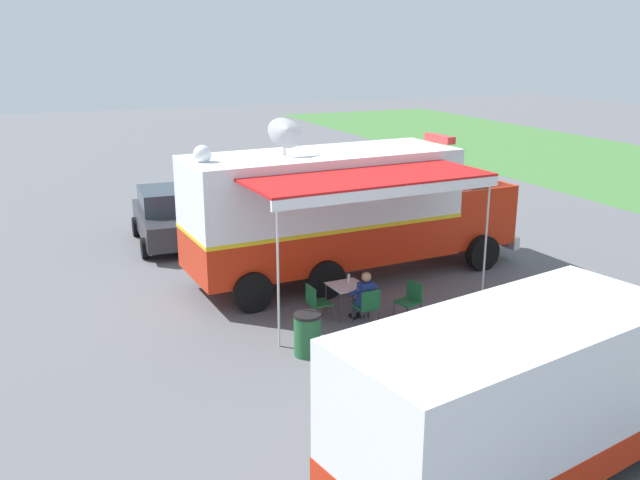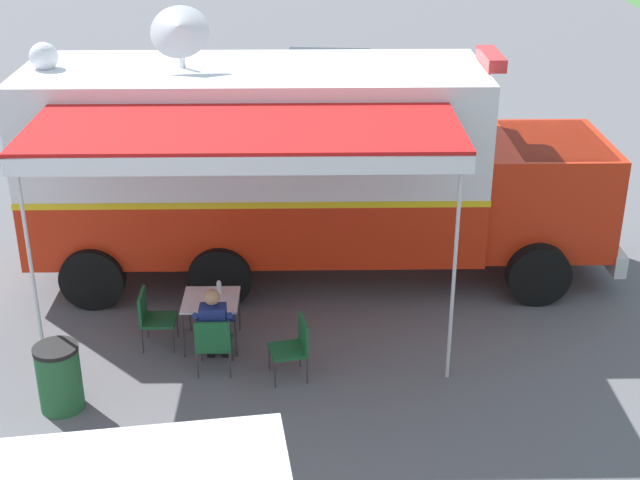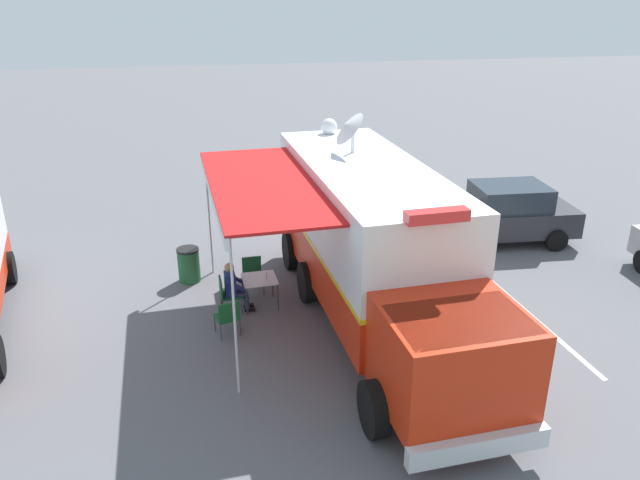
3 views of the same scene
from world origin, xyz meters
TOP-DOWN VIEW (x-y plane):
  - ground_plane at (0.00, 0.00)m, footprint 100.00×100.00m
  - lot_stripe at (-3.76, 1.53)m, footprint 0.38×4.80m
  - command_truck at (-0.01, 0.75)m, footprint 5.27×9.61m
  - folding_table at (2.43, -0.43)m, footprint 0.84×0.84m
  - water_bottle at (2.30, -0.33)m, footprint 0.07×0.07m
  - folding_chair_at_table at (3.23, -0.29)m, footprint 0.51×0.51m
  - folding_chair_beside_table at (2.53, -1.28)m, footprint 0.51×0.51m
  - folding_chair_spare_by_truck at (3.26, 0.82)m, footprint 0.59×0.59m
  - seated_responder at (3.05, -0.30)m, footprint 0.68×0.57m
  - trash_bin at (4.10, -2.15)m, footprint 0.57×0.57m
  - car_behind_truck at (-8.70, 1.03)m, footprint 2.17×4.28m
  - car_far_corner at (-5.17, -3.09)m, footprint 4.30×2.21m

SIDE VIEW (x-z plane):
  - ground_plane at x=0.00m, z-range 0.00..0.00m
  - lot_stripe at x=-3.76m, z-range 0.00..0.01m
  - trash_bin at x=4.10m, z-range 0.00..0.91m
  - folding_chair_at_table at x=3.23m, z-range 0.08..0.95m
  - folding_chair_beside_table at x=2.53m, z-range 0.08..0.95m
  - folding_chair_spare_by_truck at x=3.26m, z-range 0.08..0.95m
  - seated_responder at x=3.05m, z-range 0.03..1.28m
  - folding_table at x=2.43m, z-range 0.31..1.04m
  - water_bottle at x=2.30m, z-range 0.72..0.95m
  - car_behind_truck at x=-8.70m, z-range 0.00..1.76m
  - car_far_corner at x=-5.17m, z-range 0.00..1.76m
  - command_truck at x=-0.01m, z-range -0.32..4.21m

